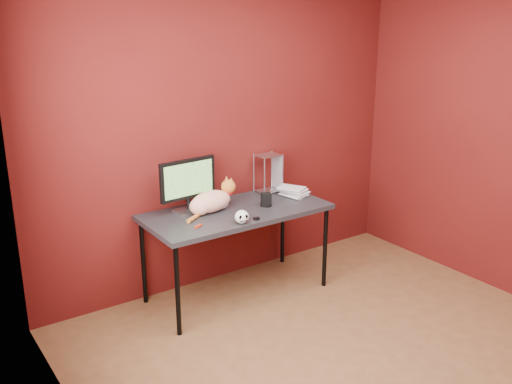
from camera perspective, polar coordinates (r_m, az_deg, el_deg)
room at (r=3.47m, az=12.35°, el=3.42°), size 3.52×3.52×2.61m
desk at (r=4.61m, az=-1.96°, el=-2.36°), size 1.50×0.70×0.75m
monitor at (r=4.52m, az=-6.83°, el=0.95°), size 0.49×0.18×0.43m
cat at (r=4.53m, az=-4.50°, el=-0.92°), size 0.52×0.27×0.25m
skull_mug at (r=4.28m, az=-1.42°, el=-2.49°), size 0.11×0.11×0.10m
speaker at (r=4.67m, az=1.02°, el=-0.81°), size 0.10×0.10×0.11m
book_stack at (r=4.78m, az=3.30°, el=4.41°), size 0.25×0.27×0.87m
wire_rack at (r=5.01m, az=1.23°, el=1.91°), size 0.21×0.17×0.34m
pocket_knife at (r=4.25m, az=-5.78°, el=-3.42°), size 0.07×0.05×0.01m
black_gadget at (r=4.36m, az=0.03°, el=-2.69°), size 0.05×0.03×0.02m
washer at (r=4.35m, az=-0.24°, el=-2.86°), size 0.04×0.04×0.00m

